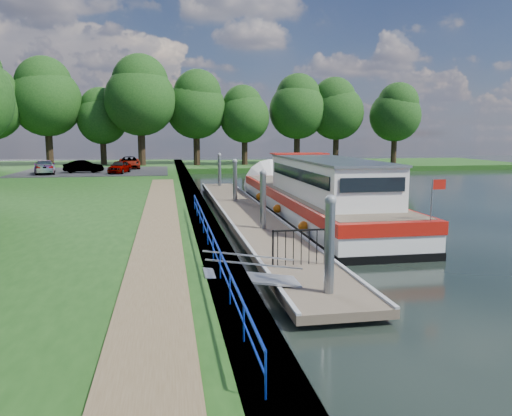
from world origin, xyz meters
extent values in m
plane|color=black|center=(0.00, 0.00, 0.00)|extent=(160.00, 160.00, 0.00)
cube|color=#473D2D|center=(-2.55, 15.00, 0.39)|extent=(1.10, 90.00, 0.78)
cube|color=#173D11|center=(12.00, 52.00, 0.30)|extent=(60.00, 18.00, 0.60)
cube|color=brown|center=(-4.40, 8.00, 0.80)|extent=(1.60, 40.00, 0.05)
cube|color=black|center=(-11.00, 38.00, 0.81)|extent=(14.00, 12.00, 0.06)
cube|color=#0C2DBF|center=(-2.75, 3.00, 1.48)|extent=(0.04, 18.00, 0.04)
cube|color=#0C2DBF|center=(-2.75, 3.00, 1.12)|extent=(0.03, 18.00, 0.03)
cylinder|color=#0C2DBF|center=(-2.75, -6.00, 1.14)|extent=(0.04, 0.04, 0.72)
cylinder|color=#0C2DBF|center=(-2.75, -4.00, 1.14)|extent=(0.04, 0.04, 0.72)
cylinder|color=#0C2DBF|center=(-2.75, -2.00, 1.14)|extent=(0.04, 0.04, 0.72)
cylinder|color=#0C2DBF|center=(-2.75, 0.00, 1.14)|extent=(0.04, 0.04, 0.72)
cylinder|color=#0C2DBF|center=(-2.75, 2.00, 1.14)|extent=(0.04, 0.04, 0.72)
cylinder|color=#0C2DBF|center=(-2.75, 4.00, 1.14)|extent=(0.04, 0.04, 0.72)
cylinder|color=#0C2DBF|center=(-2.75, 6.00, 1.14)|extent=(0.04, 0.04, 0.72)
cylinder|color=#0C2DBF|center=(-2.75, 8.00, 1.14)|extent=(0.04, 0.04, 0.72)
cylinder|color=#0C2DBF|center=(-2.75, 10.00, 1.14)|extent=(0.04, 0.04, 0.72)
cylinder|color=#0C2DBF|center=(-2.75, 12.00, 1.14)|extent=(0.04, 0.04, 0.72)
cube|color=brown|center=(0.00, 13.00, 0.28)|extent=(2.50, 30.00, 0.24)
cube|color=#9EA0A3|center=(0.00, 1.00, 0.05)|extent=(2.30, 5.00, 0.30)
cube|color=#9EA0A3|center=(0.00, 9.00, 0.05)|extent=(2.30, 5.00, 0.30)
cube|color=#9EA0A3|center=(0.00, 17.00, 0.05)|extent=(2.30, 5.00, 0.30)
cube|color=#9EA0A3|center=(0.00, 25.00, 0.05)|extent=(2.30, 5.00, 0.30)
cube|color=#9EA0A3|center=(1.19, 13.00, 0.43)|extent=(0.12, 30.00, 0.06)
cube|color=#9EA0A3|center=(-1.19, 13.00, 0.43)|extent=(0.12, 30.00, 0.06)
cylinder|color=gray|center=(0.00, -0.50, 1.10)|extent=(0.26, 0.26, 3.40)
sphere|color=gray|center=(0.00, -0.50, 2.80)|extent=(0.30, 0.30, 0.30)
cylinder|color=gray|center=(0.00, 8.50, 1.10)|extent=(0.26, 0.26, 3.40)
sphere|color=gray|center=(0.00, 8.50, 2.80)|extent=(0.30, 0.30, 0.30)
cylinder|color=gray|center=(0.00, 17.50, 1.10)|extent=(0.26, 0.26, 3.40)
sphere|color=gray|center=(0.00, 17.50, 2.80)|extent=(0.30, 0.30, 0.30)
cylinder|color=gray|center=(0.00, 26.50, 1.10)|extent=(0.26, 0.26, 3.40)
sphere|color=gray|center=(0.00, 26.50, 2.80)|extent=(0.30, 0.30, 0.30)
cube|color=#A5A8AD|center=(-1.85, 0.50, 0.60)|extent=(2.58, 1.00, 0.43)
cube|color=#A5A8AD|center=(-1.85, 0.02, 1.10)|extent=(2.58, 0.04, 0.41)
cube|color=#A5A8AD|center=(-1.85, 0.98, 1.10)|extent=(2.58, 0.04, 0.41)
cube|color=black|center=(-0.90, 2.20, 0.98)|extent=(0.05, 0.05, 1.15)
cube|color=black|center=(0.90, 2.20, 0.98)|extent=(0.05, 0.05, 1.15)
cube|color=black|center=(0.00, 2.20, 1.52)|extent=(1.85, 0.05, 0.05)
cube|color=black|center=(-0.75, 2.20, 0.98)|extent=(0.02, 0.02, 1.10)
cube|color=black|center=(-0.50, 2.20, 0.98)|extent=(0.02, 0.02, 1.10)
cube|color=black|center=(-0.25, 2.20, 0.98)|extent=(0.02, 0.02, 1.10)
cube|color=black|center=(0.00, 2.20, 0.98)|extent=(0.02, 0.02, 1.10)
cube|color=black|center=(0.25, 2.20, 0.98)|extent=(0.02, 0.02, 1.10)
cube|color=black|center=(0.50, 2.20, 0.98)|extent=(0.02, 0.02, 1.10)
cube|color=black|center=(0.75, 2.20, 0.98)|extent=(0.02, 0.02, 1.10)
cube|color=black|center=(3.60, 13.30, 0.02)|extent=(4.00, 20.00, 0.55)
cube|color=silver|center=(3.60, 13.30, 0.62)|extent=(3.96, 19.90, 0.65)
cube|color=#A4130B|center=(3.60, 13.30, 1.18)|extent=(4.04, 20.00, 0.48)
cube|color=brown|center=(3.60, 13.30, 1.42)|extent=(3.68, 19.20, 0.04)
cone|color=silver|center=(3.60, 23.70, 0.55)|extent=(4.00, 1.50, 4.00)
cube|color=silver|center=(3.60, 10.80, 2.30)|extent=(3.00, 11.00, 1.75)
cube|color=gray|center=(3.60, 10.80, 3.22)|extent=(3.10, 11.20, 0.10)
cube|color=black|center=(2.08, 10.80, 2.55)|extent=(0.04, 10.00, 0.55)
cube|color=black|center=(5.12, 10.80, 2.55)|extent=(0.04, 10.00, 0.55)
cube|color=black|center=(3.60, 16.35, 2.55)|extent=(2.60, 0.04, 0.55)
cube|color=black|center=(3.60, 5.25, 2.55)|extent=(2.60, 0.04, 0.55)
cube|color=#A4130B|center=(3.60, 16.00, 3.30)|extent=(3.20, 1.60, 0.06)
cylinder|color=gray|center=(5.10, 3.60, 2.15)|extent=(0.05, 0.05, 1.50)
cube|color=#A4130B|center=(5.35, 3.60, 2.70)|extent=(0.50, 0.02, 0.35)
sphere|color=orange|center=(1.48, 7.30, 0.65)|extent=(0.44, 0.44, 0.44)
sphere|color=orange|center=(1.48, 12.30, 0.65)|extent=(0.44, 0.44, 0.44)
sphere|color=orange|center=(1.48, 17.30, 0.65)|extent=(0.44, 0.44, 0.44)
imported|color=#594C47|center=(2.40, 6.84, 2.30)|extent=(0.44, 0.65, 1.72)
cylinder|color=#332316|center=(-17.49, 49.36, 2.70)|extent=(0.83, 0.83, 4.21)
sphere|color=#133610|center=(-17.49, 49.36, 8.08)|extent=(7.95, 7.95, 7.95)
sphere|color=#133610|center=(-17.71, 49.47, 10.07)|extent=(6.31, 6.31, 6.31)
cylinder|color=#332316|center=(-11.50, 49.87, 2.15)|extent=(0.70, 0.70, 3.10)
sphere|color=#133610|center=(-11.50, 49.87, 6.11)|extent=(5.85, 5.85, 5.85)
sphere|color=#133610|center=(-11.67, 50.04, 7.57)|extent=(4.65, 4.65, 4.65)
cylinder|color=#332316|center=(-6.89, 47.36, 2.75)|extent=(0.84, 0.84, 4.29)
sphere|color=#133610|center=(-6.89, 47.36, 8.23)|extent=(8.10, 8.10, 8.10)
sphere|color=#133610|center=(-6.84, 47.51, 10.25)|extent=(6.44, 6.44, 6.44)
cylinder|color=#332316|center=(-0.41, 49.36, 2.52)|extent=(0.79, 0.79, 3.83)
sphere|color=#133610|center=(-0.41, 49.36, 7.42)|extent=(7.24, 7.24, 7.24)
sphere|color=#133610|center=(-0.22, 49.13, 9.23)|extent=(5.75, 5.75, 5.75)
cylinder|color=#332316|center=(5.49, 49.09, 2.23)|extent=(0.72, 0.72, 3.26)
sphere|color=#133610|center=(5.49, 49.09, 6.40)|extent=(6.16, 6.16, 6.16)
sphere|color=#133610|center=(5.30, 49.34, 7.93)|extent=(4.89, 4.89, 4.89)
cylinder|color=#332316|center=(12.25, 49.38, 2.49)|extent=(0.78, 0.78, 3.77)
sphere|color=#133610|center=(12.25, 49.38, 7.31)|extent=(7.13, 7.13, 7.13)
sphere|color=#133610|center=(12.38, 49.62, 9.09)|extent=(5.66, 5.66, 5.66)
cylinder|color=#332316|center=(17.42, 49.40, 2.42)|extent=(0.77, 0.77, 3.65)
sphere|color=#133610|center=(17.42, 49.40, 7.09)|extent=(6.89, 6.89, 6.89)
sphere|color=#133610|center=(17.07, 49.41, 8.81)|extent=(5.47, 5.47, 5.47)
cylinder|color=#332316|center=(24.52, 47.52, 2.30)|extent=(0.74, 0.74, 3.41)
sphere|color=#133610|center=(24.52, 47.52, 6.66)|extent=(6.43, 6.43, 6.43)
sphere|color=#133610|center=(24.75, 47.30, 8.26)|extent=(5.11, 5.11, 5.11)
imported|color=#999999|center=(-8.36, 35.15, 1.43)|extent=(2.14, 3.69, 1.18)
imported|color=#999999|center=(-11.71, 36.24, 1.41)|extent=(3.59, 1.53, 1.15)
imported|color=#999999|center=(-14.98, 35.52, 1.46)|extent=(2.66, 4.61, 1.26)
imported|color=#999999|center=(-7.90, 41.27, 1.46)|extent=(2.47, 4.64, 1.24)
camera|label=1|loc=(-4.02, -12.40, 4.47)|focal=35.00mm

